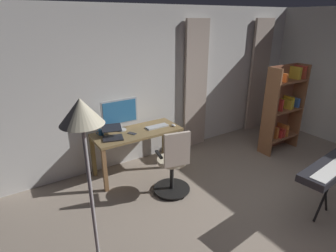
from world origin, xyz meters
The scene contains 15 objects.
ground_plane centered at (0.00, 0.00, 0.00)m, with size 8.10×8.10×0.00m, color gray.
back_room_partition centered at (0.00, -2.70, 1.35)m, with size 6.23×0.10×2.69m, color silver.
curtain_left_panel centered at (-2.32, -2.59, 1.24)m, with size 0.55×0.06×2.47m, color #C0AC9D.
curtain_right_panel centered at (-0.51, -2.59, 1.24)m, with size 0.51×0.06×2.47m, color #C0AC9D.
desk centered at (0.96, -2.24, 0.64)m, with size 1.45×0.61×0.75m.
office_chair centered at (0.82, -1.37, 0.48)m, with size 0.56×0.56×1.05m.
computer_monitor centered at (1.16, -2.43, 1.05)m, with size 0.62×0.18×0.53m.
computer_keyboard centered at (0.59, -2.21, 0.76)m, with size 0.39×0.14×0.02m, color #B7BCC1.
laptop centered at (1.40, -2.21, 0.80)m, with size 0.39×0.42×0.16m.
computer_mouse centered at (0.34, -2.10, 0.76)m, with size 0.06×0.10×0.04m, color white.
cell_phone_by_monitor centered at (1.08, -2.19, 0.75)m, with size 0.07×0.14×0.01m, color #333338.
mug_coffee centered at (1.51, -2.41, 0.79)m, with size 0.13×0.08×0.09m.
bookshelf centered at (-1.82, -1.54, 0.87)m, with size 0.86×0.30×1.67m.
piano_keyboard centered at (-0.56, 0.13, 0.74)m, with size 1.25×0.45×0.81m.
floor_lamp centered at (2.31, -0.31, 1.66)m, with size 0.32×0.32×1.97m.
Camera 1 is at (2.79, 1.56, 2.49)m, focal length 29.53 mm.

